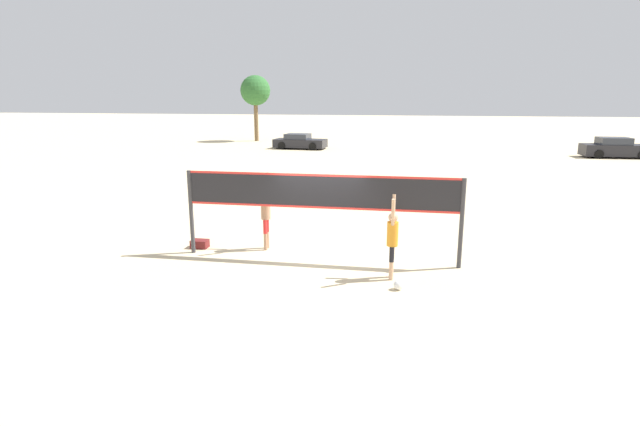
% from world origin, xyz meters
% --- Properties ---
extents(ground_plane, '(200.00, 200.00, 0.00)m').
position_xyz_m(ground_plane, '(0.00, 0.00, 0.00)').
color(ground_plane, beige).
extents(volleyball_net, '(7.72, 0.12, 2.44)m').
position_xyz_m(volleyball_net, '(0.00, 0.00, 1.75)').
color(volleyball_net, '#38383D').
rests_on(volleyball_net, ground_plane).
extents(player_spiker, '(0.28, 0.70, 2.13)m').
position_xyz_m(player_spiker, '(2.04, -1.13, 1.12)').
color(player_spiker, tan).
rests_on(player_spiker, ground_plane).
extents(player_blocker, '(0.28, 0.72, 2.29)m').
position_xyz_m(player_blocker, '(-1.77, 0.71, 1.22)').
color(player_blocker, tan).
rests_on(player_blocker, ground_plane).
extents(volleyball, '(0.23, 0.23, 0.23)m').
position_xyz_m(volleyball, '(2.24, -1.86, 0.12)').
color(volleyball, white).
rests_on(volleyball, ground_plane).
extents(gear_bag, '(0.50, 0.35, 0.24)m').
position_xyz_m(gear_bag, '(-3.81, 0.47, 0.12)').
color(gear_bag, maroon).
rests_on(gear_bag, ground_plane).
extents(parked_car_near, '(4.55, 2.29, 1.28)m').
position_xyz_m(parked_car_near, '(-6.92, 28.83, 0.58)').
color(parked_car_near, '#232328').
rests_on(parked_car_near, ground_plane).
extents(parked_car_mid, '(4.78, 1.98, 1.48)m').
position_xyz_m(parked_car_mid, '(17.35, 26.87, 0.67)').
color(parked_car_mid, '#232328').
rests_on(parked_car_mid, ground_plane).
extents(tree_left_cluster, '(2.92, 2.92, 6.39)m').
position_xyz_m(tree_left_cluster, '(-12.75, 35.28, 4.85)').
color(tree_left_cluster, brown).
rests_on(tree_left_cluster, ground_plane).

